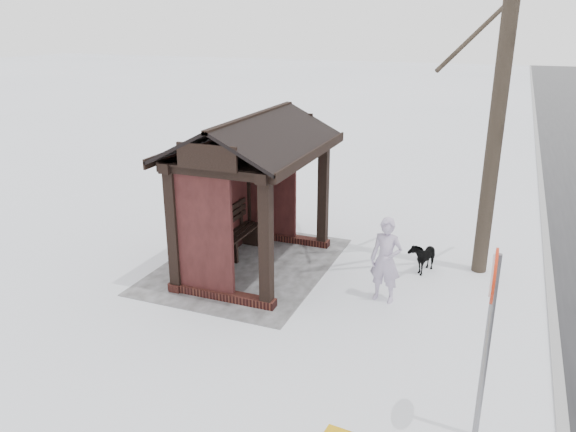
% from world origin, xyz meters
% --- Properties ---
extents(ground, '(120.00, 120.00, 0.00)m').
position_xyz_m(ground, '(0.00, 0.00, 0.00)').
color(ground, white).
rests_on(ground, ground).
extents(kerb, '(120.00, 0.15, 0.06)m').
position_xyz_m(kerb, '(0.00, 5.50, 0.01)').
color(kerb, gray).
rests_on(kerb, ground).
extents(trampled_patch, '(4.20, 3.20, 0.02)m').
position_xyz_m(trampled_patch, '(0.00, -0.20, 0.01)').
color(trampled_patch, '#939398').
rests_on(trampled_patch, ground).
extents(bus_shelter, '(3.60, 2.40, 3.09)m').
position_xyz_m(bus_shelter, '(0.00, -0.16, 2.17)').
color(bus_shelter, '#371614').
rests_on(bus_shelter, ground).
extents(pedestrian, '(0.43, 0.60, 1.54)m').
position_xyz_m(pedestrian, '(0.44, 2.71, 0.77)').
color(pedestrian, '#B3A4C0').
rests_on(pedestrian, ground).
extents(dog, '(0.81, 0.53, 0.63)m').
position_xyz_m(dog, '(-1.08, 3.14, 0.32)').
color(dog, black).
rests_on(dog, ground).
extents(road_sign, '(0.62, 0.09, 2.43)m').
position_xyz_m(road_sign, '(3.47, 4.49, 1.74)').
color(road_sign, slate).
rests_on(road_sign, ground).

